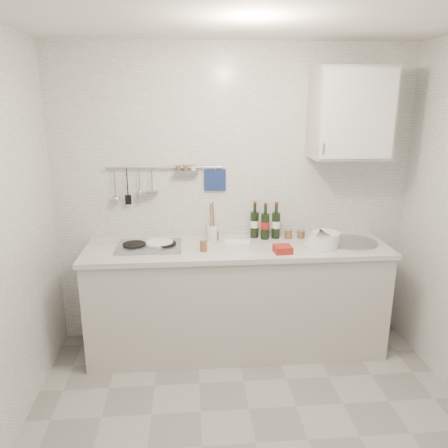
% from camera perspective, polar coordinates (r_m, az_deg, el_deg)
% --- Properties ---
extents(floor, '(3.00, 3.00, 0.00)m').
position_cam_1_polar(floor, '(3.04, 4.17, -26.62)').
color(floor, slate).
rests_on(floor, ground).
extents(ceiling, '(3.00, 3.00, 0.00)m').
position_cam_1_polar(ceiling, '(2.29, 5.57, 27.10)').
color(ceiling, silver).
rests_on(ceiling, back_wall).
extents(back_wall, '(3.00, 0.02, 2.50)m').
position_cam_1_polar(back_wall, '(3.72, 1.28, 3.42)').
color(back_wall, silver).
rests_on(back_wall, floor).
extents(counter, '(2.44, 0.64, 0.96)m').
position_cam_1_polar(counter, '(3.71, 1.78, -10.02)').
color(counter, '#B1ACA3').
rests_on(counter, floor).
extents(wall_rail, '(0.98, 0.09, 0.34)m').
position_cam_1_polar(wall_rail, '(3.64, -8.08, 5.81)').
color(wall_rail, '#93969B').
rests_on(wall_rail, back_wall).
extents(wall_cabinet, '(0.60, 0.38, 0.70)m').
position_cam_1_polar(wall_cabinet, '(3.66, 16.22, 13.68)').
color(wall_cabinet, '#B1ACA3').
rests_on(wall_cabinet, back_wall).
extents(plate_stack_hob, '(0.24, 0.23, 0.05)m').
position_cam_1_polar(plate_stack_hob, '(3.51, -8.55, -2.68)').
color(plate_stack_hob, '#4E51B0').
rests_on(plate_stack_hob, counter).
extents(plate_stack_sink, '(0.29, 0.27, 0.12)m').
position_cam_1_polar(plate_stack_sink, '(3.59, 12.86, -2.03)').
color(plate_stack_sink, white).
rests_on(plate_stack_sink, counter).
extents(wine_bottles, '(0.25, 0.12, 0.31)m').
position_cam_1_polar(wine_bottles, '(3.69, 5.41, 0.46)').
color(wine_bottles, black).
rests_on(wine_bottles, counter).
extents(butter_dish, '(0.21, 0.12, 0.06)m').
position_cam_1_polar(butter_dish, '(3.46, 1.75, -2.70)').
color(butter_dish, white).
rests_on(butter_dish, counter).
extents(strawberry_punnet, '(0.14, 0.14, 0.05)m').
position_cam_1_polar(strawberry_punnet, '(3.39, 7.67, -3.28)').
color(strawberry_punnet, '#B72914').
rests_on(strawberry_punnet, counter).
extents(utensil_crock, '(0.08, 0.08, 0.33)m').
position_cam_1_polar(utensil_crock, '(3.63, -1.56, -1.02)').
color(utensil_crock, white).
rests_on(utensil_crock, counter).
extents(jar_a, '(0.06, 0.06, 0.08)m').
position_cam_1_polar(jar_a, '(3.66, -1.14, -1.46)').
color(jar_a, brown).
rests_on(jar_a, counter).
extents(jar_b, '(0.07, 0.07, 0.08)m').
position_cam_1_polar(jar_b, '(3.77, 10.03, -1.26)').
color(jar_b, brown).
rests_on(jar_b, counter).
extents(jar_c, '(0.07, 0.07, 0.08)m').
position_cam_1_polar(jar_c, '(3.74, 8.40, -1.26)').
color(jar_c, brown).
rests_on(jar_c, counter).
extents(jar_d, '(0.06, 0.06, 0.10)m').
position_cam_1_polar(jar_d, '(3.39, -2.68, -2.79)').
color(jar_d, brown).
rests_on(jar_d, counter).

